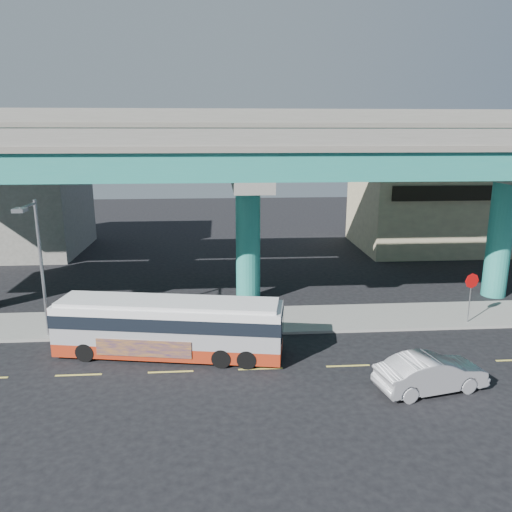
{
  "coord_description": "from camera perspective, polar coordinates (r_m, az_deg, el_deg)",
  "views": [
    {
      "loc": [
        -1.71,
        -20.74,
        10.32
      ],
      "look_at": [
        0.12,
        4.0,
        4.17
      ],
      "focal_mm": 35.0,
      "sensor_mm": 36.0,
      "label": 1
    }
  ],
  "objects": [
    {
      "name": "sedan",
      "position": [
        22.14,
        19.35,
        -12.51
      ],
      "size": [
        3.47,
        5.25,
        1.51
      ],
      "primitive_type": "imported",
      "rotation": [
        0.0,
        0.0,
        1.78
      ],
      "color": "#A8A8AC",
      "rests_on": "ground"
    },
    {
      "name": "stop_sign",
      "position": [
        29.52,
        23.39,
        -3.25
      ],
      "size": [
        0.83,
        0.18,
        2.79
      ],
      "rotation": [
        0.0,
        0.0,
        -0.21
      ],
      "color": "gray",
      "rests_on": "sidewalk"
    },
    {
      "name": "viaduct",
      "position": [
        29.92,
        -0.96,
        11.67
      ],
      "size": [
        52.0,
        12.4,
        11.7
      ],
      "color": "#217F74",
      "rests_on": "ground"
    },
    {
      "name": "building_concrete",
      "position": [
        48.69,
        -26.39,
        5.63
      ],
      "size": [
        12.0,
        10.0,
        9.0
      ],
      "primitive_type": "cube",
      "color": "gray",
      "rests_on": "ground"
    },
    {
      "name": "transit_bus",
      "position": [
        24.0,
        -9.91,
        -7.84
      ],
      "size": [
        10.93,
        4.14,
        2.75
      ],
      "rotation": [
        0.0,
        0.0,
        -0.17
      ],
      "color": "#9D2912",
      "rests_on": "ground"
    },
    {
      "name": "lane_markings",
      "position": [
        22.96,
        0.51,
        -12.76
      ],
      "size": [
        58.0,
        0.12,
        0.01
      ],
      "color": "#D8C64C",
      "rests_on": "ground"
    },
    {
      "name": "ground",
      "position": [
        23.23,
        0.45,
        -12.44
      ],
      "size": [
        120.0,
        120.0,
        0.0
      ],
      "primitive_type": "plane",
      "color": "black",
      "rests_on": "ground"
    },
    {
      "name": "sidewalk",
      "position": [
        28.22,
        -0.46,
        -7.35
      ],
      "size": [
        70.0,
        4.0,
        0.15
      ],
      "primitive_type": "cube",
      "color": "gray",
      "rests_on": "ground"
    },
    {
      "name": "building_beige",
      "position": [
        48.44,
        19.92,
        5.02
      ],
      "size": [
        14.0,
        10.23,
        7.0
      ],
      "color": "#C2B48A",
      "rests_on": "ground"
    },
    {
      "name": "street_lamp",
      "position": [
        26.38,
        -23.86,
        0.58
      ],
      "size": [
        0.5,
        2.33,
        7.04
      ],
      "color": "gray",
      "rests_on": "sidewalk"
    }
  ]
}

